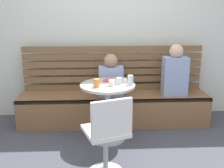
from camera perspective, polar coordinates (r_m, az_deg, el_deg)
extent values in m
plane|color=#42424C|center=(3.06, 1.70, -17.09)|extent=(8.00, 8.00, 0.00)
cube|color=silver|center=(4.22, 0.06, 12.88)|extent=(5.20, 0.10, 2.90)
cube|color=brown|center=(4.04, 0.38, -5.16)|extent=(2.70, 0.52, 0.44)
cube|color=brown|center=(3.74, 0.59, -3.61)|extent=(2.70, 0.04, 0.04)
cube|color=brown|center=(4.18, 0.20, -0.62)|extent=(2.65, 0.04, 0.09)
cube|color=brown|center=(4.15, 0.20, 1.07)|extent=(2.65, 0.04, 0.09)
cube|color=brown|center=(4.12, 0.20, 2.59)|extent=(2.65, 0.04, 0.09)
cube|color=brown|center=(4.09, 0.20, 4.14)|extent=(2.65, 0.04, 0.09)
cube|color=brown|center=(4.07, 0.20, 5.70)|extent=(2.65, 0.04, 0.09)
cube|color=brown|center=(4.05, 0.20, 7.28)|extent=(2.65, 0.04, 0.09)
cylinder|color=#ADADB2|center=(3.65, -0.88, -11.14)|extent=(0.44, 0.44, 0.02)
cylinder|color=#ADADB2|center=(3.50, -0.90, -5.94)|extent=(0.07, 0.07, 0.69)
cylinder|color=#B7B2A8|center=(3.38, -0.93, -0.30)|extent=(0.68, 0.68, 0.03)
cylinder|color=#ADADB2|center=(2.88, -1.34, -14.11)|extent=(0.05, 0.05, 0.45)
cube|color=white|center=(2.77, -1.37, -9.71)|extent=(0.51, 0.51, 0.04)
cube|color=white|center=(2.54, -0.04, -7.17)|extent=(0.39, 0.17, 0.36)
cube|color=#8C9EC6|center=(3.99, 12.87, 1.61)|extent=(0.34, 0.22, 0.55)
sphere|color=#DBB293|center=(3.92, 13.19, 6.68)|extent=(0.19, 0.19, 0.19)
cube|color=#8C9EC6|center=(3.87, -0.24, 0.57)|extent=(0.34, 0.22, 0.42)
sphere|color=#A37A5B|center=(3.80, -0.25, 4.85)|extent=(0.19, 0.19, 0.19)
cylinder|color=white|center=(3.31, 0.01, 0.25)|extent=(0.08, 0.08, 0.07)
cylinder|color=silver|center=(3.45, 2.67, 0.73)|extent=(0.06, 0.06, 0.05)
cylinder|color=silver|center=(3.38, 1.52, 0.66)|extent=(0.08, 0.08, 0.08)
cylinder|color=silver|center=(3.35, 3.85, 0.81)|extent=(0.07, 0.07, 0.12)
cylinder|color=orange|center=(3.25, -3.24, 0.20)|extent=(0.07, 0.07, 0.10)
cylinder|color=#DB4C42|center=(3.54, -0.53, 0.76)|extent=(0.17, 0.17, 0.01)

